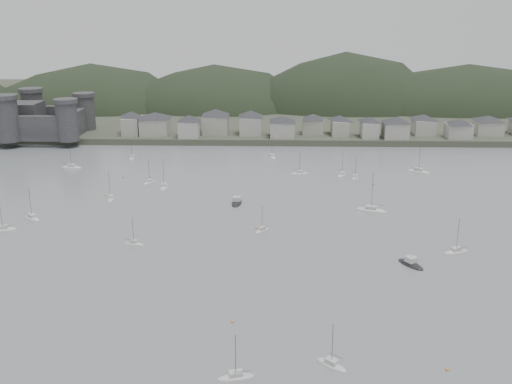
{
  "coord_description": "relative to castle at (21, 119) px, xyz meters",
  "views": [
    {
      "loc": [
        5.46,
        -113.85,
        63.78
      ],
      "look_at": [
        0.0,
        75.0,
        6.0
      ],
      "focal_mm": 42.39,
      "sensor_mm": 36.0,
      "label": 1
    }
  ],
  "objects": [
    {
      "name": "motor_launch_far",
      "position": [
        113.26,
        -98.67,
        -10.68
      ],
      "size": [
        3.98,
        9.28,
        4.14
      ],
      "rotation": [
        0.0,
        0.0,
        3.06
      ],
      "color": "black",
      "rests_on": "ground"
    },
    {
      "name": "ground",
      "position": [
        120.0,
        -179.8,
        -10.96
      ],
      "size": [
        900.0,
        900.0,
        0.0
      ],
      "primitive_type": "plane",
      "color": "slate",
      "rests_on": "ground"
    },
    {
      "name": "far_shore_land",
      "position": [
        120.0,
        115.2,
        -9.46
      ],
      "size": [
        900.0,
        250.0,
        3.0
      ],
      "primitive_type": "cube",
      "color": "#383D2D",
      "rests_on": "ground"
    },
    {
      "name": "moored_fleet",
      "position": [
        110.97,
        -113.12,
        -10.79
      ],
      "size": [
        265.77,
        173.82,
        14.03
      ],
      "color": "silver",
      "rests_on": "ground"
    },
    {
      "name": "forested_ridge",
      "position": [
        124.83,
        89.6,
        -22.25
      ],
      "size": [
        851.55,
        103.94,
        102.57
      ],
      "color": "black",
      "rests_on": "ground"
    },
    {
      "name": "waterfront_town",
      "position": [
        170.59,
        3.54,
        -2.3
      ],
      "size": [
        451.48,
        28.46,
        12.92
      ],
      "color": "gray",
      "rests_on": "far_shore_land"
    },
    {
      "name": "sailboat_lead",
      "position": [
        63.22,
        -35.69,
        -10.78
      ],
      "size": [
        2.33,
        6.93,
        9.45
      ],
      "rotation": [
        0.0,
        0.0,
        6.26
      ],
      "color": "silver",
      "rests_on": "ground"
    },
    {
      "name": "motor_launch_near",
      "position": [
        161.34,
        -148.75,
        -10.68
      ],
      "size": [
        7.1,
        8.72,
        4.0
      ],
      "rotation": [
        0.0,
        0.0,
        0.57
      ],
      "color": "black",
      "rests_on": "ground"
    },
    {
      "name": "castle",
      "position": [
        0.0,
        0.0,
        0.0
      ],
      "size": [
        66.0,
        43.0,
        20.0
      ],
      "color": "#2E2E30",
      "rests_on": "far_shore_land"
    },
    {
      "name": "mooring_buoys",
      "position": [
        116.67,
        -127.67,
        -10.81
      ],
      "size": [
        175.93,
        129.73,
        0.7
      ],
      "color": "#CC8944",
      "rests_on": "ground"
    }
  ]
}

